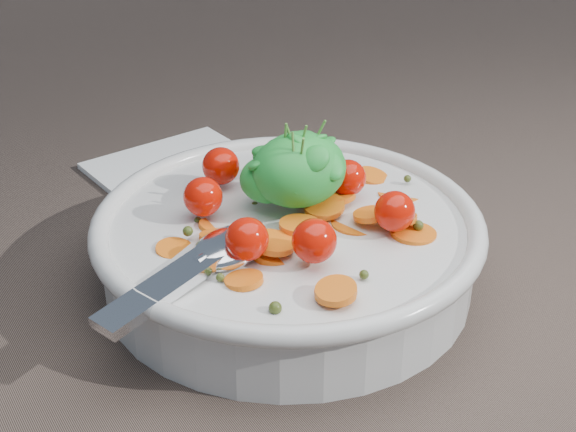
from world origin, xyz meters
TOP-DOWN VIEW (x-y plane):
  - ground at (0.00, 0.00)m, footprint 6.00×6.00m
  - bowl at (-0.02, -0.01)m, footprint 0.32×0.29m
  - napkin at (-0.01, 0.21)m, footprint 0.17×0.15m

SIDE VIEW (x-z plane):
  - ground at x=0.00m, z-range 0.00..0.00m
  - napkin at x=-0.01m, z-range 0.00..0.01m
  - bowl at x=-0.02m, z-range -0.03..0.10m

